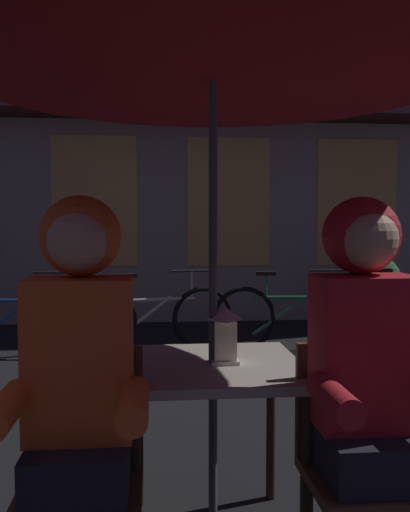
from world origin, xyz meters
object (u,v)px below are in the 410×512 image
bicycle_third (155,319)px  lantern (224,333)px  bicycle_fifth (408,311)px  patio_umbrella (213,33)px  potted_plant (376,286)px  chair_right (360,456)px  person_left_hooded (79,366)px  chair_left (83,467)px  bicycle_fourth (293,316)px  person_right_hooded (368,360)px  cafe_table (213,387)px  bicycle_second (17,320)px

bicycle_third → lantern: bearing=-85.2°
bicycle_third → bicycle_fifth: 2.81m
patio_umbrella → potted_plant: patio_umbrella is taller
chair_right → patio_umbrella: bearing=142.5°
person_left_hooded → chair_right: bearing=3.4°
bicycle_third → potted_plant: bearing=18.9°
chair_left → chair_right: 0.96m
person_left_hooded → bicycle_fourth: person_left_hooded is taller
bicycle_fifth → lantern: bearing=-124.9°
bicycle_fifth → person_right_hooded: bearing=-117.4°
chair_left → person_right_hooded: (0.96, -0.06, 0.36)m
cafe_table → person_right_hooded: 0.67m
bicycle_third → person_right_hooded: bearing=-79.3°
bicycle_third → cafe_table: bearing=-86.0°
cafe_table → lantern: 0.23m
chair_left → bicycle_fifth: chair_left is taller
chair_right → potted_plant: 5.04m
lantern → chair_left: lantern is taller
chair_right → potted_plant: (1.98, 4.63, 0.05)m
potted_plant → cafe_table: bearing=-120.0°
chair_right → person_left_hooded: (-0.96, -0.06, 0.36)m
patio_umbrella → lantern: size_ratio=10.00×
cafe_table → person_right_hooded: bearing=-41.6°
bicycle_second → bicycle_fourth: bearing=-0.5°
cafe_table → chair_left: (-0.48, -0.37, -0.15)m
person_right_hooded → patio_umbrella: bearing=138.4°
cafe_table → bicycle_second: bicycle_second is taller
lantern → chair_left: 0.74m
cafe_table → bicycle_second: bearing=115.2°
chair_right → bicycle_second: size_ratio=0.52×
person_left_hooded → bicycle_fifth: bearing=52.9°
chair_left → potted_plant: (2.94, 4.63, 0.05)m
patio_umbrella → chair_right: patio_umbrella is taller
chair_right → bicycle_third: chair_right is taller
lantern → potted_plant: 4.92m
cafe_table → chair_right: chair_right is taller
bicycle_fourth → person_right_hooded: bearing=-100.8°
lantern → person_left_hooded: 0.67m
lantern → person_right_hooded: 0.60m
chair_left → bicycle_fifth: 5.00m
cafe_table → bicycle_fourth: (1.20, 3.37, -0.29)m
cafe_table → potted_plant: potted_plant is taller
cafe_table → bicycle_third: bicycle_third is taller
potted_plant → lantern: bearing=-119.5°
lantern → potted_plant: lantern is taller
lantern → bicycle_fifth: size_ratio=0.14×
person_left_hooded → patio_umbrella: bearing=41.6°
bicycle_fifth → potted_plant: size_ratio=1.79×
cafe_table → person_left_hooded: 0.67m
lantern → cafe_table: bearing=173.4°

